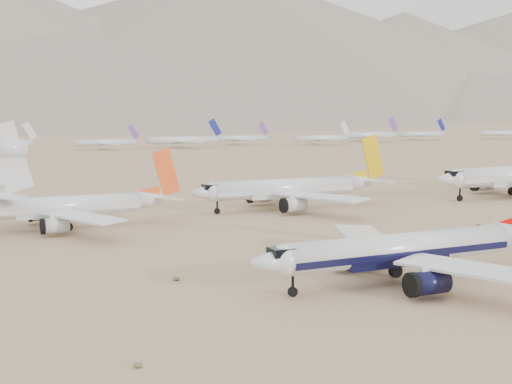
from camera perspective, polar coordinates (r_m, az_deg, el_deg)
ground at (r=99.73m, az=13.32°, el=-6.91°), size 7000.00×7000.00×0.00m
main_airliner at (r=98.13m, az=12.44°, el=-4.44°), size 46.18×45.11×16.30m
row2_gold_tail at (r=163.94m, az=2.90°, el=0.28°), size 47.35×46.31×16.86m
row2_orange_tail at (r=141.86m, az=-14.81°, el=-1.15°), size 42.49×41.57×15.16m
distant_storage_row at (r=403.16m, az=-11.74°, el=3.98°), size 619.90×64.84×14.51m
foothills at (r=1314.82m, az=1.20°, el=8.74°), size 4637.50×1395.00×155.00m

